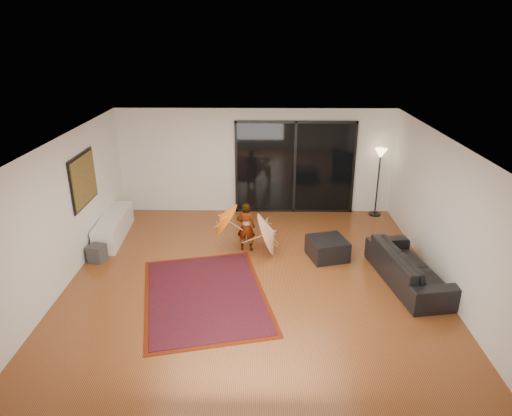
{
  "coord_description": "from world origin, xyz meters",
  "views": [
    {
      "loc": [
        0.17,
        -7.78,
        4.5
      ],
      "look_at": [
        0.04,
        0.88,
        1.1
      ],
      "focal_mm": 32.0,
      "sensor_mm": 36.0,
      "label": 1
    }
  ],
  "objects_px": {
    "ottoman": "(327,248)",
    "child": "(246,227)",
    "sofa": "(409,267)",
    "media_console": "(114,226)"
  },
  "relations": [
    {
      "from": "ottoman",
      "to": "child",
      "type": "distance_m",
      "value": 1.78
    },
    {
      "from": "media_console",
      "to": "sofa",
      "type": "height_order",
      "value": "sofa"
    },
    {
      "from": "ottoman",
      "to": "child",
      "type": "relative_size",
      "value": 0.68
    },
    {
      "from": "child",
      "to": "sofa",
      "type": "bearing_deg",
      "value": 162.36
    },
    {
      "from": "ottoman",
      "to": "child",
      "type": "xyz_separation_m",
      "value": [
        -1.72,
        0.34,
        0.33
      ]
    },
    {
      "from": "sofa",
      "to": "ottoman",
      "type": "xyz_separation_m",
      "value": [
        -1.41,
        0.99,
        -0.12
      ]
    },
    {
      "from": "sofa",
      "to": "media_console",
      "type": "bearing_deg",
      "value": 63.33
    },
    {
      "from": "media_console",
      "to": "child",
      "type": "relative_size",
      "value": 1.77
    },
    {
      "from": "ottoman",
      "to": "child",
      "type": "height_order",
      "value": "child"
    },
    {
      "from": "media_console",
      "to": "sofa",
      "type": "bearing_deg",
      "value": -20.31
    }
  ]
}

